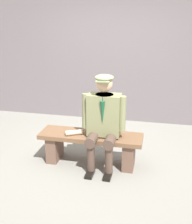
# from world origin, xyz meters

# --- Properties ---
(ground_plane) EXTENTS (30.00, 30.00, 0.00)m
(ground_plane) POSITION_xyz_m (0.00, 0.00, 0.00)
(ground_plane) COLOR gray
(bench) EXTENTS (1.51, 0.44, 0.47)m
(bench) POSITION_xyz_m (0.00, 0.00, 0.31)
(bench) COLOR brown
(bench) RESTS_ON ground
(seated_man) EXTENTS (0.63, 0.60, 1.36)m
(seated_man) POSITION_xyz_m (-0.20, 0.06, 0.76)
(seated_man) COLOR gray
(seated_man) RESTS_ON ground
(rolled_magazine) EXTENTS (0.25, 0.18, 0.07)m
(rolled_magazine) POSITION_xyz_m (0.23, 0.07, 0.50)
(rolled_magazine) COLOR beige
(rolled_magazine) RESTS_ON bench
(stadium_wall) EXTENTS (12.00, 0.24, 2.47)m
(stadium_wall) POSITION_xyz_m (0.00, -2.03, 1.24)
(stadium_wall) COLOR slate
(stadium_wall) RESTS_ON ground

